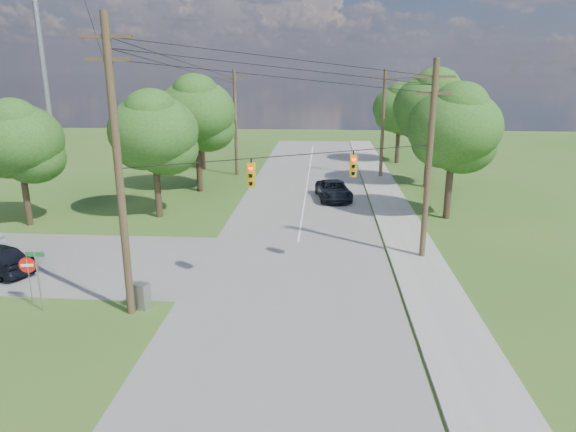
# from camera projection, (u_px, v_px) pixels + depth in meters

# --- Properties ---
(ground) EXTENTS (140.00, 140.00, 0.00)m
(ground) POSITION_uv_depth(u_px,v_px,m) (237.00, 321.00, 21.08)
(ground) COLOR #325A1E
(ground) RESTS_ON ground
(main_road) EXTENTS (10.00, 100.00, 0.03)m
(main_road) POSITION_uv_depth(u_px,v_px,m) (293.00, 275.00, 25.74)
(main_road) COLOR gray
(main_road) RESTS_ON ground
(sidewalk_east) EXTENTS (2.60, 100.00, 0.12)m
(sidewalk_east) POSITION_uv_depth(u_px,v_px,m) (429.00, 278.00, 25.28)
(sidewalk_east) COLOR #A19E96
(sidewalk_east) RESTS_ON ground
(pole_sw) EXTENTS (2.00, 0.32, 12.00)m
(pole_sw) POSITION_uv_depth(u_px,v_px,m) (118.00, 168.00, 20.06)
(pole_sw) COLOR brown
(pole_sw) RESTS_ON ground
(pole_ne) EXTENTS (2.00, 0.32, 10.50)m
(pole_ne) POSITION_uv_depth(u_px,v_px,m) (429.00, 159.00, 26.66)
(pole_ne) COLOR brown
(pole_ne) RESTS_ON ground
(pole_north_e) EXTENTS (2.00, 0.32, 10.00)m
(pole_north_e) POSITION_uv_depth(u_px,v_px,m) (383.00, 123.00, 47.85)
(pole_north_e) COLOR brown
(pole_north_e) RESTS_ON ground
(pole_north_w) EXTENTS (2.00, 0.32, 10.00)m
(pole_north_w) POSITION_uv_depth(u_px,v_px,m) (236.00, 122.00, 48.78)
(pole_north_w) COLOR brown
(pole_north_w) RESTS_ON ground
(power_lines) EXTENTS (13.93, 29.62, 4.93)m
(power_lines) POSITION_uv_depth(u_px,v_px,m) (292.00, 84.00, 29.53)
(power_lines) COLOR black
(power_lines) RESTS_ON ground
(traffic_signals) EXTENTS (4.91, 3.27, 1.05)m
(traffic_signals) POSITION_uv_depth(u_px,v_px,m) (305.00, 169.00, 23.64)
(traffic_signals) COLOR #C49E0B
(traffic_signals) RESTS_ON ground
(tree_w_near) EXTENTS (6.00, 6.00, 8.40)m
(tree_w_near) POSITION_uv_depth(u_px,v_px,m) (154.00, 132.00, 34.37)
(tree_w_near) COLOR #423121
(tree_w_near) RESTS_ON ground
(tree_w_mid) EXTENTS (6.40, 6.40, 9.22)m
(tree_w_mid) POSITION_uv_depth(u_px,v_px,m) (196.00, 112.00, 41.80)
(tree_w_mid) COLOR #423121
(tree_w_mid) RESTS_ON ground
(tree_w_far) EXTENTS (6.00, 6.00, 8.73)m
(tree_w_far) POSITION_uv_depth(u_px,v_px,m) (201.00, 108.00, 51.61)
(tree_w_far) COLOR #423121
(tree_w_far) RESTS_ON ground
(tree_e_near) EXTENTS (6.20, 6.20, 8.81)m
(tree_e_near) POSITION_uv_depth(u_px,v_px,m) (454.00, 127.00, 33.91)
(tree_e_near) COLOR #423121
(tree_e_near) RESTS_ON ground
(tree_e_mid) EXTENTS (6.60, 6.60, 9.64)m
(tree_e_mid) POSITION_uv_depth(u_px,v_px,m) (432.00, 107.00, 43.28)
(tree_e_mid) COLOR #423121
(tree_e_mid) RESTS_ON ground
(tree_e_far) EXTENTS (5.80, 5.80, 8.32)m
(tree_e_far) POSITION_uv_depth(u_px,v_px,m) (400.00, 108.00, 55.13)
(tree_e_far) COLOR #423121
(tree_e_far) RESTS_ON ground
(tree_cross_n) EXTENTS (5.60, 5.60, 7.91)m
(tree_cross_n) POSITION_uv_depth(u_px,v_px,m) (18.00, 140.00, 32.60)
(tree_cross_n) COLOR #423121
(tree_cross_n) RESTS_ON ground
(car_main_north) EXTENTS (3.13, 5.51, 1.45)m
(car_main_north) POSITION_uv_depth(u_px,v_px,m) (334.00, 190.00, 40.53)
(car_main_north) COLOR black
(car_main_north) RESTS_ON main_road
(control_cabinet) EXTENTS (0.76, 0.65, 1.17)m
(control_cabinet) POSITION_uv_depth(u_px,v_px,m) (141.00, 296.00, 21.98)
(control_cabinet) COLOR gray
(control_cabinet) RESTS_ON ground
(do_not_enter_sign) EXTENTS (0.71, 0.15, 2.15)m
(do_not_enter_sign) POSITION_uv_depth(u_px,v_px,m) (28.00, 270.00, 22.22)
(do_not_enter_sign) COLOR gray
(do_not_enter_sign) RESTS_ON ground
(street_name_sign) EXTENTS (0.80, 0.06, 2.67)m
(street_name_sign) POSITION_uv_depth(u_px,v_px,m) (38.00, 274.00, 21.48)
(street_name_sign) COLOR gray
(street_name_sign) RESTS_ON ground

